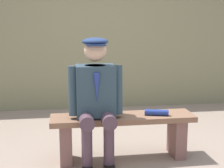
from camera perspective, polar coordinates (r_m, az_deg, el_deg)
The scene contains 5 objects.
ground_plane at distance 3.73m, azimuth 1.85°, elevation -12.80°, with size 30.00×30.00×0.00m, color gray.
bench at distance 3.61m, azimuth 1.88°, elevation -7.85°, with size 1.56×0.37×0.49m.
seated_man at distance 3.41m, azimuth -2.84°, elevation -1.78°, with size 0.57×0.56×1.33m.
rolled_magazine at distance 3.58m, azimuth 7.78°, elevation -4.94°, with size 0.07×0.07×0.26m, color navy.
stadium_wall at distance 5.79m, azimuth -2.27°, elevation 6.10°, with size 12.00×0.24×2.06m, color gray.
Camera 1 is at (0.61, 3.37, 1.48)m, focal length 52.39 mm.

